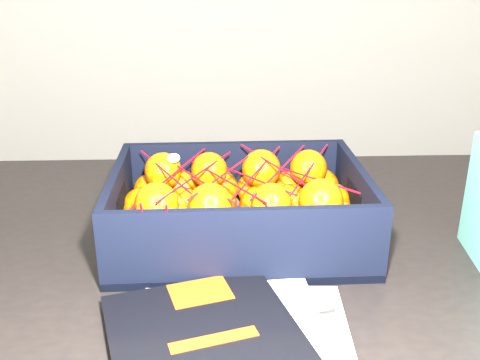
{
  "coord_description": "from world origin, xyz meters",
  "views": [
    {
      "loc": [
        0.04,
        -0.78,
        1.16
      ],
      "look_at": [
        0.08,
        -0.04,
        0.86
      ],
      "focal_mm": 41.27,
      "sensor_mm": 36.0,
      "label": 1
    }
  ],
  "objects": [
    {
      "name": "mesh_net",
      "position": [
        0.08,
        -0.02,
        0.85
      ],
      "size": [
        0.31,
        0.25,
        0.09
      ],
      "color": "red",
      "rests_on": "clementine_heap"
    },
    {
      "name": "magazine_stack",
      "position": [
        0.07,
        -0.3,
        0.76
      ],
      "size": [
        0.3,
        0.33,
        0.02
      ],
      "color": "beige",
      "rests_on": "table"
    },
    {
      "name": "clementine_heap",
      "position": [
        0.09,
        -0.01,
        0.8
      ],
      "size": [
        0.37,
        0.27,
        0.11
      ],
      "color": "#DA5A04",
      "rests_on": "produce_crate"
    },
    {
      "name": "produce_crate",
      "position": [
        0.08,
        -0.01,
        0.79
      ],
      "size": [
        0.38,
        0.29,
        0.11
      ],
      "color": "brown",
      "rests_on": "table"
    },
    {
      "name": "table",
      "position": [
        0.06,
        -0.03,
        0.65
      ],
      "size": [
        1.21,
        0.82,
        0.75
      ],
      "color": "black",
      "rests_on": "ground"
    }
  ]
}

